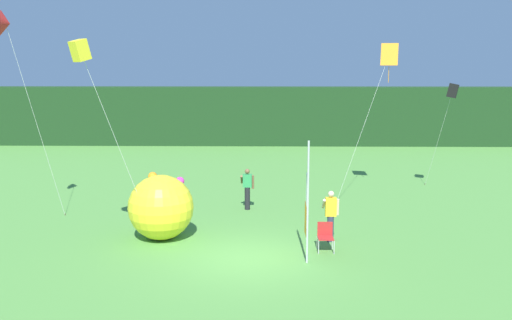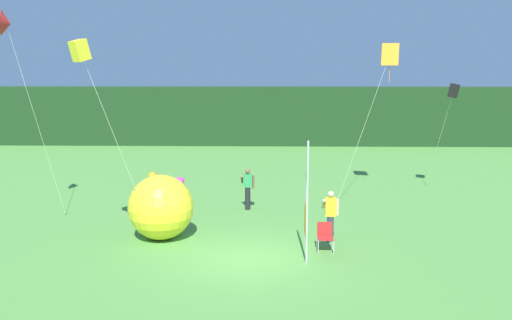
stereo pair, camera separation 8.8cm
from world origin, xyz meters
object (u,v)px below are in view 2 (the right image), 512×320
Objects in this scene: banner_flag at (307,203)px; kite_red_delta_1 at (6,24)px; inflatable_balloon at (161,207)px; folding_chair at (325,235)px; person_mid_field at (248,188)px; kite_black_box_0 at (454,91)px; kite_orange_diamond_3 at (388,60)px; kite_yellow_box_2 at (80,52)px; person_near_banner at (330,215)px.

kite_red_delta_1 is at bearing 160.00° from banner_flag.
folding_chair is at bearing -11.23° from inflatable_balloon.
person_mid_field is 0.33× the size of kite_black_box_0.
kite_orange_diamond_3 reaches higher than banner_flag.
person_mid_field is 0.26× the size of kite_yellow_box_2.
folding_chair is (5.39, -1.07, -0.59)m from inflatable_balloon.
kite_yellow_box_2 is at bearing -41.64° from kite_red_delta_1.
kite_black_box_0 is 18.40m from kite_red_delta_1.
banner_flag reaches higher than person_near_banner.
kite_black_box_0 is at bearing 48.96° from person_near_banner.
folding_chair is (0.66, 0.84, -1.23)m from banner_flag.
banner_flag reaches higher than person_mid_field.
kite_red_delta_1 is (-11.33, 2.04, 6.31)m from person_near_banner.
kite_orange_diamond_3 is (14.43, 4.46, -1.19)m from kite_red_delta_1.
person_mid_field is 4.79m from inflatable_balloon.
kite_red_delta_1 is at bearing -163.88° from kite_black_box_0.
person_mid_field is 10.74m from kite_red_delta_1.
inflatable_balloon reaches higher than person_mid_field.
kite_orange_diamond_3 is at bearing 17.17° from kite_red_delta_1.
kite_yellow_box_2 is (-7.34, -0.37, 5.65)m from folding_chair.
person_near_banner is 0.25× the size of kite_orange_diamond_3.
folding_chair is at bearing -128.79° from kite_black_box_0.
folding_chair is 9.27m from kite_yellow_box_2.
kite_red_delta_1 reaches higher than person_mid_field.
person_near_banner is at bearing -115.50° from kite_orange_diamond_3.
banner_flag is at bearing -21.95° from inflatable_balloon.
inflatable_balloon is 5.53m from folding_chair.
person_mid_field is at bearing 54.81° from inflatable_balloon.
inflatable_balloon is at bearing 158.05° from banner_flag.
kite_red_delta_1 is (-8.43, -2.03, 6.33)m from person_mid_field.
person_mid_field is 0.22× the size of kite_red_delta_1.
kite_red_delta_1 reaches higher than kite_yellow_box_2.
kite_black_box_0 is at bearing 51.21° from folding_chair.
kite_yellow_box_2 is at bearing -131.35° from person_mid_field.
inflatable_balloon is 11.88m from kite_orange_diamond_3.
person_near_banner is 1.02× the size of person_mid_field.
banner_flag is 0.56× the size of kite_yellow_box_2.
person_mid_field is at bearing 108.76° from banner_flag.
kite_red_delta_1 is (-10.41, 3.79, 5.48)m from banner_flag.
kite_orange_diamond_3 is at bearing 64.50° from person_near_banner.
inflatable_balloon is (-5.65, 0.16, 0.19)m from person_near_banner.
kite_red_delta_1 reaches higher than person_near_banner.
person_near_banner is at bearing 9.56° from kite_yellow_box_2.
kite_black_box_0 is (9.08, 3.03, 3.78)m from person_mid_field.
kite_black_box_0 is 0.65× the size of kite_red_delta_1.
inflatable_balloon reaches higher than folding_chair.
kite_red_delta_1 is at bearing 161.67° from inflatable_balloon.
person_near_banner is at bearing -1.57° from inflatable_balloon.
person_near_banner reaches higher than folding_chair.
banner_flag is 5.14m from inflatable_balloon.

